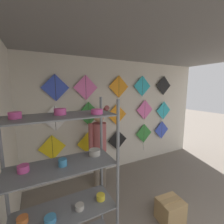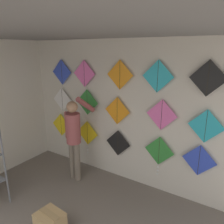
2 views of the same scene
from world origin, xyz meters
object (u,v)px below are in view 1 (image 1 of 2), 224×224
at_px(cardboard_box, 170,210).
at_px(kite_1, 89,145).
at_px(kite_5, 55,118).
at_px(kite_14, 164,86).
at_px(kite_9, 164,110).
at_px(kite_12, 119,87).
at_px(kite_7, 117,115).
at_px(shelf_rack, 64,191).
at_px(kite_11, 86,88).
at_px(kite_10, 55,88).
at_px(kite_2, 117,140).
at_px(kite_4, 162,130).
at_px(kite_0, 52,148).
at_px(kite_6, 89,114).
at_px(kite_3, 144,135).
at_px(kite_8, 145,110).
at_px(kite_13, 142,86).
at_px(shopkeeper, 99,143).

relative_size(cardboard_box, kite_1, 0.54).
relative_size(kite_5, kite_14, 1.00).
distance_m(kite_9, kite_12, 1.72).
bearing_deg(kite_7, shelf_rack, -130.65).
bearing_deg(kite_11, kite_10, 180.00).
bearing_deg(shelf_rack, kite_2, 48.97).
distance_m(kite_1, kite_4, 2.35).
distance_m(kite_0, kite_12, 2.07).
distance_m(kite_6, kite_10, 0.91).
bearing_deg(kite_3, kite_14, 0.08).
xyz_separation_m(kite_6, kite_9, (2.36, 0.00, -0.08)).
bearing_deg(kite_8, shelf_rack, -143.03).
bearing_deg(kite_9, kite_11, 180.00).
relative_size(cardboard_box, kite_14, 0.74).
distance_m(kite_2, kite_5, 1.66).
relative_size(kite_0, kite_13, 1.00).
xyz_separation_m(kite_11, kite_13, (1.58, 0.00, 0.04)).
relative_size(kite_4, kite_13, 1.00).
bearing_deg(kite_2, kite_8, 0.00).
height_order(kite_0, kite_13, kite_13).
xyz_separation_m(kite_4, kite_5, (-3.05, 0.00, 0.65)).
height_order(kite_2, kite_3, kite_3).
distance_m(kite_9, kite_13, 1.10).
bearing_deg(kite_14, shopkeeper, -167.54).
relative_size(shelf_rack, kite_9, 3.63).
bearing_deg(cardboard_box, kite_13, 65.81).
distance_m(shelf_rack, kite_8, 3.19).
relative_size(kite_11, kite_14, 1.00).
xyz_separation_m(kite_12, kite_13, (0.73, 0.00, 0.02)).
xyz_separation_m(shopkeeper, kite_5, (-0.77, 0.50, 0.50)).
xyz_separation_m(kite_6, kite_13, (1.53, 0.00, 0.64)).
height_order(kite_5, kite_9, kite_5).
height_order(kite_9, kite_13, kite_13).
height_order(kite_2, kite_4, kite_4).
relative_size(kite_3, kite_4, 1.38).
bearing_deg(kite_7, kite_6, 180.00).
distance_m(shopkeeper, kite_3, 1.68).
xyz_separation_m(kite_4, kite_8, (-0.69, 0.00, 0.67)).
height_order(kite_0, kite_8, kite_8).
height_order(kite_11, kite_14, kite_14).
distance_m(kite_5, kite_6, 0.73).
relative_size(kite_3, kite_12, 1.38).
distance_m(kite_3, kite_6, 1.79).
height_order(kite_6, kite_7, kite_6).
distance_m(kite_5, kite_11, 0.93).
bearing_deg(kite_0, kite_7, 0.00).
height_order(kite_1, kite_12, kite_12).
relative_size(kite_2, kite_9, 1.00).
height_order(kite_9, kite_14, kite_14).
relative_size(kite_10, kite_12, 1.00).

